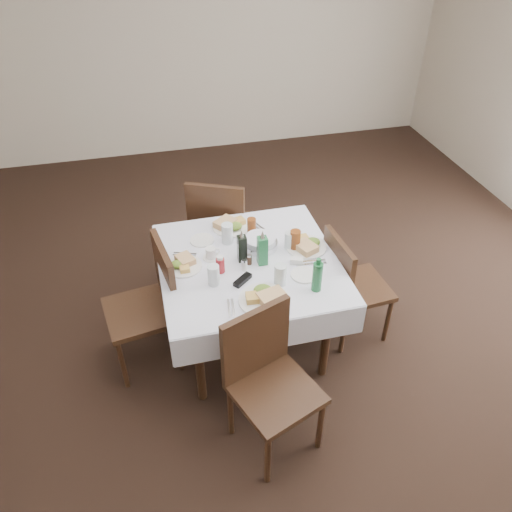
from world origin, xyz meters
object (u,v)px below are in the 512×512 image
Objects in this scene: oil_cruet_green at (262,249)px; dining_table at (249,272)px; chair_east at (348,282)px; water_w at (214,275)px; chair_west at (152,299)px; green_bottle at (317,276)px; bread_basket at (260,243)px; chair_north at (220,224)px; water_e at (290,241)px; coffee_mug at (211,254)px; ketchup_bottle at (220,265)px; water_n at (227,234)px; chair_south at (267,373)px; water_s at (280,275)px; oil_cruet_dark at (242,248)px.

dining_table is at bearing 153.33° from oil_cruet_green.
chair_east is 6.34× the size of water_w.
chair_west is 3.99× the size of green_bottle.
dining_table is at bearing -130.16° from bread_basket.
bread_basket is at bearing 8.09° from chair_west.
chair_north is at bearing 108.76° from green_bottle.
water_e is 0.25m from oil_cruet_green.
coffee_mug is at bearing 178.09° from water_e.
coffee_mug is at bearing 102.38° from ketchup_bottle.
green_bottle is at bearing -85.22° from water_e.
bread_basket is at bearing -27.71° from water_n.
chair_west reaches higher than chair_south.
water_s is (-0.57, -0.19, 0.33)m from chair_east.
water_e is (0.16, 0.34, -0.01)m from water_s.
water_n is 0.34m from oil_cruet_green.
water_w is (-0.57, -0.25, 0.01)m from water_e.
chair_south is 3.91× the size of oil_cruet_dark.
water_s is at bearing -58.29° from oil_cruet_dark.
green_bottle is at bearing -54.89° from water_n.
water_e reaches higher than dining_table.
chair_west is 3.92× the size of oil_cruet_dark.
water_w is (-0.40, 0.10, -0.00)m from water_s.
ketchup_bottle is at bearing -147.83° from bread_basket.
chair_south is at bearing -95.54° from dining_table.
water_w is 0.27m from coffee_mug.
water_n is 1.16× the size of water_e.
water_s is at bearing -79.56° from chair_north.
chair_south is 7.72× the size of ketchup_bottle.
oil_cruet_dark is 1.02× the size of green_bottle.
chair_north is 0.85m from water_e.
green_bottle reaches higher than coffee_mug.
water_n is (-0.04, -0.55, 0.28)m from chair_north.
water_n is 0.23m from oil_cruet_dark.
chair_east is 1.38m from chair_west.
oil_cruet_dark is at bearing 40.75° from water_w.
chair_west reaches higher than bread_basket.
coffee_mug is (-0.35, -0.04, -0.00)m from bread_basket.
coffee_mug is (-0.32, 0.13, -0.08)m from oil_cruet_green.
water_n is 0.61× the size of oil_cruet_dark.
chair_west is at bearing 177.93° from dining_table.
oil_cruet_green is at bearing -58.19° from water_n.
chair_north is 1.03m from water_w.
chair_south is at bearing -72.21° from water_w.
oil_cruet_dark is (-0.15, -0.11, 0.07)m from bread_basket.
chair_north is 0.84m from oil_cruet_dark.
chair_east is at bearing -20.07° from bread_basket.
chair_east reaches higher than bread_basket.
chair_north is 4.02× the size of bread_basket.
ketchup_bottle is at bearing 60.26° from water_w.
water_s is at bearing -65.42° from water_n.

